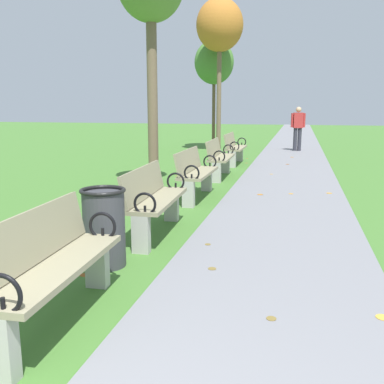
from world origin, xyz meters
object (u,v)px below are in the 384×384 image
park_bench_6 (234,148)px  pedestrian_walking (298,126)px  park_bench_5 (219,157)px  tree_2 (220,26)px  park_bench_3 (154,199)px  tree_3 (214,63)px  park_bench_4 (196,172)px  park_bench_2 (51,265)px  trash_bin (104,227)px

park_bench_6 → pedestrian_walking: 4.58m
park_bench_5 → tree_2: size_ratio=0.30×
park_bench_3 → tree_3: (-1.49, 11.80, 2.81)m
park_bench_4 → tree_3: size_ratio=0.39×
park_bench_5 → tree_2: (-1.02, 5.50, 3.88)m
park_bench_2 → park_bench_5: 7.33m
park_bench_3 → park_bench_5: 4.84m
park_bench_3 → tree_2: (-1.02, 10.34, 3.88)m
park_bench_4 → park_bench_2: bearing=-90.0°
tree_2 → park_bench_5: bearing=-79.5°
park_bench_3 → park_bench_4: (-0.00, 2.38, 0.00)m
park_bench_2 → park_bench_3: (-0.00, 2.49, 0.00)m
park_bench_2 → tree_3: bearing=95.9°
park_bench_6 → tree_3: size_ratio=0.39×
pedestrian_walking → tree_2: bearing=-156.7°
park_bench_5 → pedestrian_walking: (1.76, 6.70, 0.44)m
tree_3 → trash_bin: (1.34, -13.02, -2.87)m
park_bench_5 → tree_3: tree_3 is taller
trash_bin → park_bench_3: bearing=83.1°
park_bench_2 → pedestrian_walking: bearing=82.9°
pedestrian_walking → tree_3: bearing=175.3°
park_bench_3 → tree_3: size_ratio=0.39×
park_bench_2 → park_bench_4: same height
park_bench_5 → trash_bin: 6.06m
park_bench_5 → park_bench_2: bearing=-90.0°
park_bench_3 → park_bench_5: (-0.00, 4.84, 0.00)m
pedestrian_walking → trash_bin: 12.90m
park_bench_6 → pedestrian_walking: bearing=67.3°
tree_2 → pedestrian_walking: tree_2 is taller
park_bench_4 → park_bench_5: same height
park_bench_5 → pedestrian_walking: bearing=75.3°
park_bench_5 → trash_bin: bearing=-91.4°
park_bench_2 → tree_2: tree_2 is taller
park_bench_6 → trash_bin: (-0.15, -8.54, -0.06)m
park_bench_3 → trash_bin: size_ratio=1.93×
tree_2 → trash_bin: size_ratio=6.32×
park_bench_4 → tree_2: size_ratio=0.30×
park_bench_5 → trash_bin: size_ratio=1.92×
park_bench_2 → pedestrian_walking: (1.76, 14.02, 0.44)m
park_bench_5 → tree_2: 6.81m
park_bench_3 → park_bench_6: size_ratio=1.01×
park_bench_4 → trash_bin: 3.60m
park_bench_2 → pedestrian_walking: pedestrian_walking is taller
tree_2 → trash_bin: (0.87, -11.56, -3.94)m
tree_3 → park_bench_6: bearing=-71.6°
trash_bin → park_bench_5: bearing=88.6°
park_bench_4 → park_bench_6: 4.95m
park_bench_3 → tree_3: tree_3 is taller
tree_2 → park_bench_2: bearing=-85.4°
trash_bin → tree_2: bearing=94.3°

